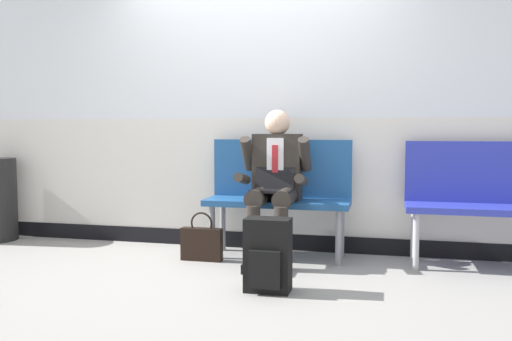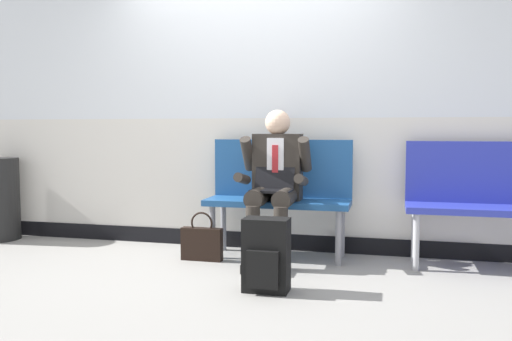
{
  "view_description": "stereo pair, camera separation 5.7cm",
  "coord_description": "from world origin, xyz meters",
  "views": [
    {
      "loc": [
        1.13,
        -3.95,
        1.08
      ],
      "look_at": [
        0.14,
        0.19,
        0.75
      ],
      "focal_mm": 37.29,
      "sensor_mm": 36.0,
      "label": 1
    },
    {
      "loc": [
        1.19,
        -3.94,
        1.08
      ],
      "look_at": [
        0.14,
        0.19,
        0.75
      ],
      "focal_mm": 37.29,
      "sensor_mm": 36.0,
      "label": 2
    }
  ],
  "objects": [
    {
      "name": "person_seated",
      "position": [
        0.27,
        0.27,
        0.67
      ],
      "size": [
        0.57,
        0.7,
        1.24
      ],
      "color": "#2D2823",
      "rests_on": "ground"
    },
    {
      "name": "bench_with_person",
      "position": [
        0.27,
        0.47,
        0.57
      ],
      "size": [
        1.21,
        0.42,
        0.99
      ],
      "color": "navy",
      "rests_on": "ground"
    },
    {
      "name": "bench_empty",
      "position": [
        1.96,
        0.47,
        0.57
      ],
      "size": [
        1.31,
        0.42,
        0.99
      ],
      "color": "#28339E",
      "rests_on": "ground"
    },
    {
      "name": "handbag",
      "position": [
        -0.31,
        0.14,
        0.15
      ],
      "size": [
        0.34,
        0.08,
        0.4
      ],
      "color": "black",
      "rests_on": "ground"
    },
    {
      "name": "station_wall",
      "position": [
        0.0,
        0.74,
        1.58
      ],
      "size": [
        6.4,
        0.14,
        3.19
      ],
      "color": "silver",
      "rests_on": "ground"
    },
    {
      "name": "backpack",
      "position": [
        0.4,
        -0.55,
        0.24
      ],
      "size": [
        0.3,
        0.22,
        0.49
      ],
      "color": "black",
      "rests_on": "ground"
    },
    {
      "name": "ground_plane",
      "position": [
        0.0,
        0.0,
        0.0
      ],
      "size": [
        18.0,
        18.0,
        0.0
      ],
      "primitive_type": "plane",
      "color": "gray"
    }
  ]
}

